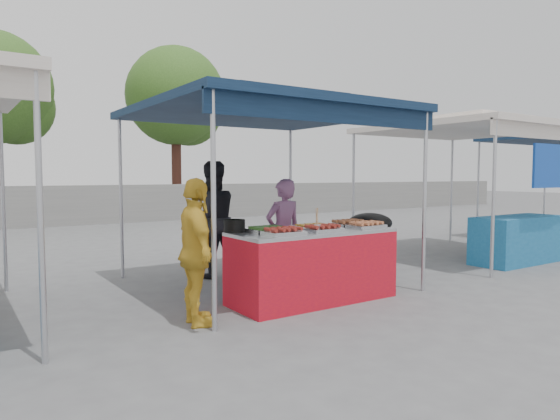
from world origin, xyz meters
TOP-DOWN VIEW (x-y plane):
  - ground_plane at (0.00, 0.00)m, footprint 80.00×80.00m
  - back_wall at (0.00, 11.00)m, footprint 40.00×0.25m
  - main_canopy at (0.00, 0.97)m, footprint 3.20×3.20m
  - neighbor_stall_right at (4.50, 0.57)m, footprint 3.20×3.20m
  - tree_2 at (3.83, 13.16)m, footprint 3.69×3.66m
  - vendor_table at (0.00, -0.10)m, footprint 2.00×0.80m
  - food_tray_fl at (-0.58, -0.34)m, footprint 0.42×0.30m
  - food_tray_fm at (-0.04, -0.34)m, footprint 0.42×0.30m
  - food_tray_fr at (0.64, -0.34)m, footprint 0.42×0.30m
  - food_tray_bl at (-0.59, -0.02)m, footprint 0.42×0.30m
  - food_tray_bm at (0.05, -0.01)m, footprint 0.42×0.30m
  - food_tray_br at (0.62, -0.02)m, footprint 0.42×0.30m
  - cooking_pot at (-0.87, 0.25)m, footprint 0.25×0.25m
  - skewer_cup at (-0.14, -0.36)m, footprint 0.08×0.08m
  - wok_burner at (1.15, 0.12)m, footprint 0.59×0.59m
  - crate_left at (-0.50, 0.53)m, footprint 0.55×0.38m
  - crate_right at (0.38, 0.68)m, footprint 0.51×0.35m
  - crate_stacked at (0.38, 0.68)m, footprint 0.50×0.35m
  - vendor_woman at (0.09, 0.65)m, footprint 0.53×0.35m
  - helper_man at (-0.38, 1.85)m, footprint 0.87×0.70m
  - customer_person at (-1.56, -0.23)m, footprint 0.51×0.92m

SIDE VIEW (x-z plane):
  - ground_plane at x=0.00m, z-range 0.00..0.00m
  - crate_right at x=0.38m, z-range 0.00..0.30m
  - crate_left at x=-0.50m, z-range 0.00..0.33m
  - vendor_table at x=0.00m, z-range 0.00..0.85m
  - crate_stacked at x=0.38m, z-range 0.30..0.60m
  - wok_burner at x=1.15m, z-range 0.09..1.09m
  - back_wall at x=0.00m, z-range 0.00..1.20m
  - vendor_woman at x=0.09m, z-range 0.00..1.45m
  - customer_person at x=-1.56m, z-range 0.00..1.48m
  - helper_man at x=-0.38m, z-range 0.00..1.71m
  - food_tray_fl at x=-0.58m, z-range 0.85..0.92m
  - food_tray_fm at x=-0.04m, z-range 0.85..0.92m
  - food_tray_fr at x=0.64m, z-range 0.85..0.92m
  - food_tray_bl at x=-0.59m, z-range 0.85..0.92m
  - food_tray_bm at x=0.05m, z-range 0.85..0.92m
  - food_tray_br at x=0.62m, z-range 0.85..0.92m
  - skewer_cup at x=-0.14m, z-range 0.85..0.95m
  - cooking_pot at x=-0.87m, z-range 0.85..0.99m
  - neighbor_stall_right at x=4.50m, z-range 0.32..2.89m
  - main_canopy at x=0.00m, z-range 1.08..3.65m
  - tree_2 at x=3.83m, z-range 1.16..7.46m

